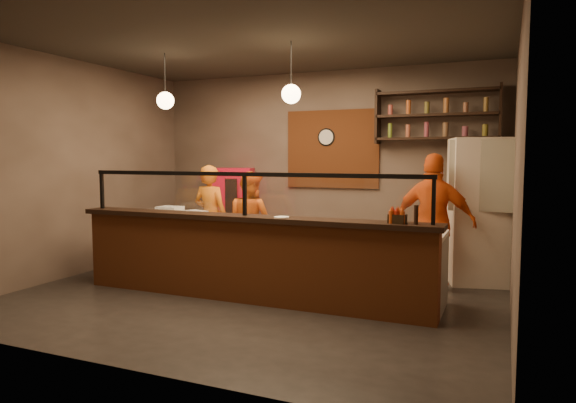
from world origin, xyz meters
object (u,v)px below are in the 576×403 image
at_px(wall_clock, 327,137).
at_px(fridge, 481,211).
at_px(pepper_mill, 416,215).
at_px(cook_right, 434,222).
at_px(condiment_caddy, 397,219).
at_px(cook_mid, 250,223).
at_px(red_cooler, 234,213).
at_px(pizza_dough, 306,227).
at_px(cook_left, 211,218).

relative_size(wall_clock, fridge, 0.15).
bearing_deg(pepper_mill, cook_right, 89.93).
xyz_separation_m(cook_right, condiment_caddy, (-0.20, -1.45, 0.20)).
distance_m(cook_mid, cook_right, 2.68).
bearing_deg(red_cooler, cook_mid, -70.48).
distance_m(cook_right, pizza_dough, 1.75).
relative_size(red_cooler, pizza_dough, 3.02).
height_order(cook_right, pizza_dough, cook_right).
relative_size(wall_clock, condiment_caddy, 1.71).
bearing_deg(pizza_dough, fridge, 41.72).
height_order(wall_clock, cook_right, wall_clock).
height_order(cook_left, fridge, fridge).
bearing_deg(cook_right, red_cooler, -13.80).
relative_size(fridge, red_cooler, 1.29).
bearing_deg(cook_left, cook_mid, -177.82).
distance_m(pizza_dough, pepper_mill, 1.49).
height_order(cook_left, condiment_caddy, cook_left).
relative_size(wall_clock, pizza_dough, 0.58).
xyz_separation_m(pizza_dough, pepper_mill, (1.41, -0.44, 0.26)).
bearing_deg(wall_clock, fridge, -13.80).
height_order(cook_left, cook_right, cook_right).
bearing_deg(fridge, condiment_caddy, -123.10).
relative_size(wall_clock, pepper_mill, 1.47).
relative_size(cook_left, fridge, 0.81).
height_order(wall_clock, pizza_dough, wall_clock).
bearing_deg(fridge, pepper_mill, -118.14).
distance_m(cook_left, fridge, 4.02).
height_order(condiment_caddy, pepper_mill, pepper_mill).
distance_m(wall_clock, cook_mid, 2.06).
height_order(cook_mid, condiment_caddy, cook_mid).
xyz_separation_m(wall_clock, pizza_dough, (0.54, -2.36, -1.19)).
height_order(fridge, pepper_mill, fridge).
height_order(wall_clock, pepper_mill, wall_clock).
distance_m(condiment_caddy, pepper_mill, 0.21).
bearing_deg(fridge, pizza_dough, -152.23).
bearing_deg(fridge, cook_mid, 179.83).
distance_m(red_cooler, pizza_dough, 2.98).
distance_m(wall_clock, pepper_mill, 3.53).
bearing_deg(wall_clock, condiment_caddy, -57.78).
relative_size(cook_mid, red_cooler, 0.99).
bearing_deg(cook_right, cook_left, 2.81).
bearing_deg(wall_clock, pizza_dough, -77.06).
height_order(cook_mid, fridge, fridge).
relative_size(cook_mid, cook_right, 0.85).
relative_size(cook_left, pizza_dough, 3.15).
bearing_deg(cook_left, pepper_mill, 162.33).
xyz_separation_m(wall_clock, cook_mid, (-0.72, -1.40, -1.32)).
bearing_deg(pizza_dough, cook_right, 36.32).
bearing_deg(cook_mid, cook_left, 15.74).
bearing_deg(cook_right, cook_mid, 3.81).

